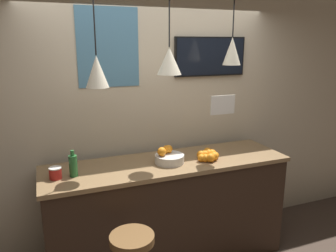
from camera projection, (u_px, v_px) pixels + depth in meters
back_wall at (152, 113)px, 3.44m from camera, size 8.00×0.06×2.90m
service_counter at (168, 211)px, 3.26m from camera, size 2.35×0.67×1.06m
fruit_bowl at (169, 157)px, 3.08m from camera, size 0.28×0.28×0.16m
orange_pile at (208, 155)px, 3.19m from camera, size 0.24×0.25×0.09m
juice_bottle at (73, 165)px, 2.76m from camera, size 0.07×0.07×0.23m
spread_jar at (55, 173)px, 2.72m from camera, size 0.10×0.10×0.10m
pendant_lamp_left at (97, 71)px, 2.66m from camera, size 0.19×0.19×1.00m
pendant_lamp_middle at (169, 61)px, 2.87m from camera, size 0.22×0.22×0.91m
pendant_lamp_right at (232, 51)px, 3.07m from camera, size 0.17×0.17×0.84m
mounted_tv at (210, 57)px, 3.47m from camera, size 0.82×0.04×0.41m
hanging_menu_board at (223, 105)px, 2.91m from camera, size 0.24×0.01×0.17m
wall_poster at (108, 48)px, 3.08m from camera, size 0.59×0.01×0.74m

